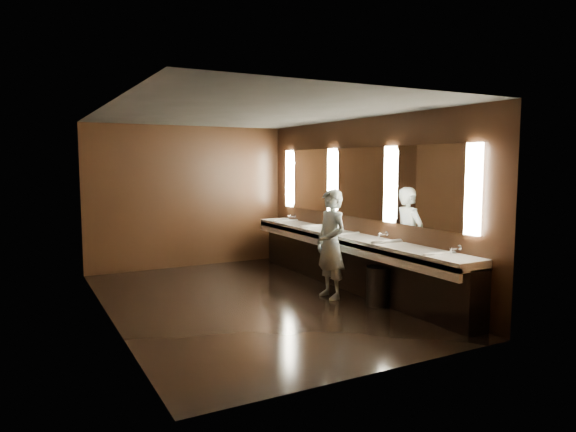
% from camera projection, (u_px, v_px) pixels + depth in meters
% --- Properties ---
extents(floor, '(6.00, 6.00, 0.00)m').
position_uv_depth(floor, '(250.00, 301.00, 7.71)').
color(floor, black).
rests_on(floor, ground).
extents(ceiling, '(4.00, 6.00, 0.02)m').
position_uv_depth(ceiling, '(249.00, 113.00, 7.42)').
color(ceiling, '#2D2D2B').
rests_on(ceiling, wall_back).
extents(wall_back, '(4.00, 0.02, 2.80)m').
position_uv_depth(wall_back, '(188.00, 197.00, 10.19)').
color(wall_back, black).
rests_on(wall_back, floor).
extents(wall_front, '(4.00, 0.02, 2.80)m').
position_uv_depth(wall_front, '(376.00, 234.00, 4.94)').
color(wall_front, black).
rests_on(wall_front, floor).
extents(wall_left, '(0.02, 6.00, 2.80)m').
position_uv_depth(wall_left, '(108.00, 215.00, 6.63)').
color(wall_left, black).
rests_on(wall_left, floor).
extents(wall_right, '(0.02, 6.00, 2.80)m').
position_uv_depth(wall_right, '(360.00, 204.00, 8.51)').
color(wall_right, black).
rests_on(wall_right, floor).
extents(sink_counter, '(0.55, 5.40, 1.01)m').
position_uv_depth(sink_counter, '(349.00, 258.00, 8.50)').
color(sink_counter, black).
rests_on(sink_counter, floor).
extents(mirror_band, '(0.06, 5.03, 1.15)m').
position_uv_depth(mirror_band, '(359.00, 183.00, 8.46)').
color(mirror_band, white).
rests_on(mirror_band, wall_right).
extents(person, '(0.43, 0.63, 1.67)m').
position_uv_depth(person, '(331.00, 244.00, 7.86)').
color(person, '#8FABD5').
rests_on(person, floor).
extents(trash_bin, '(0.39, 0.39, 0.57)m').
position_uv_depth(trash_bin, '(379.00, 286.00, 7.48)').
color(trash_bin, black).
rests_on(trash_bin, floor).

